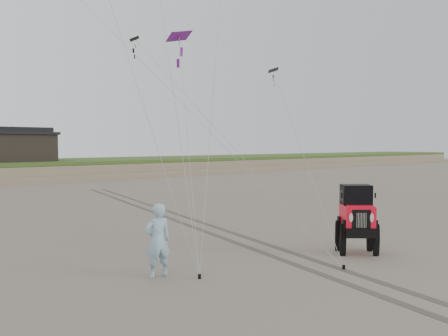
# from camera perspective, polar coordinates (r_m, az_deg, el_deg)

# --- Properties ---
(ground) EXTENTS (160.00, 160.00, 0.00)m
(ground) POSITION_cam_1_polar(r_m,az_deg,el_deg) (12.95, 6.29, -12.25)
(ground) COLOR #6B6054
(ground) RESTS_ON ground
(cabin) EXTENTS (6.40, 5.40, 3.35)m
(cabin) POSITION_cam_1_polar(r_m,az_deg,el_deg) (47.10, -25.26, 2.64)
(cabin) COLOR black
(cabin) RESTS_ON dune_ridge
(jeep) EXTENTS (4.48, 4.84, 1.72)m
(jeep) POSITION_cam_1_polar(r_m,az_deg,el_deg) (14.37, 16.97, -7.30)
(jeep) COLOR #FA0F29
(jeep) RESTS_ON ground
(man) EXTENTS (0.75, 0.54, 1.92)m
(man) POSITION_cam_1_polar(r_m,az_deg,el_deg) (11.49, -8.64, -9.34)
(man) COLOR #85B9CE
(man) RESTS_ON ground
(kite_flock) EXTENTS (8.47, 8.46, 8.94)m
(kite_flock) POSITION_cam_1_polar(r_m,az_deg,el_deg) (22.53, -6.78, 20.93)
(kite_flock) COLOR #72198D
(kite_flock) RESTS_ON ground
(stake_main) EXTENTS (0.08, 0.08, 0.12)m
(stake_main) POSITION_cam_1_polar(r_m,az_deg,el_deg) (11.48, -3.22, -13.95)
(stake_main) COLOR black
(stake_main) RESTS_ON ground
(stake_aux) EXTENTS (0.08, 0.08, 0.12)m
(stake_aux) POSITION_cam_1_polar(r_m,az_deg,el_deg) (12.69, 15.38, -12.39)
(stake_aux) COLOR black
(stake_aux) RESTS_ON ground
(tire_tracks) EXTENTS (5.22, 29.74, 0.01)m
(tire_tracks) POSITION_cam_1_polar(r_m,az_deg,el_deg) (20.31, -5.77, -6.58)
(tire_tracks) COLOR #4C443D
(tire_tracks) RESTS_ON ground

